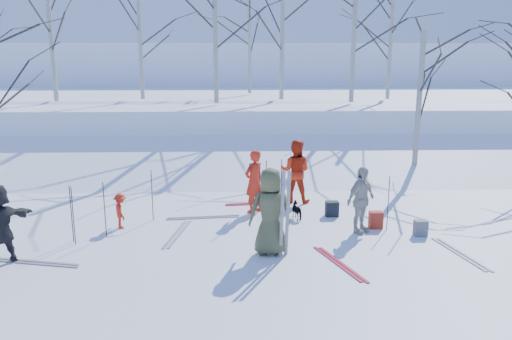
{
  "coord_description": "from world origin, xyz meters",
  "views": [
    {
      "loc": [
        -0.43,
        -10.98,
        4.16
      ],
      "look_at": [
        0.0,
        1.5,
        1.3
      ],
      "focal_mm": 35.0,
      "sensor_mm": 36.0,
      "label": 1
    }
  ],
  "objects_px": {
    "skier_red_seated": "(121,211)",
    "backpack_red": "(376,220)",
    "skier_cream_east": "(361,200)",
    "skier_redor_behind": "(295,171)",
    "backpack_dark": "(332,209)",
    "skier_red_north": "(254,181)",
    "dog": "(298,210)",
    "skier_olive_center": "(271,212)",
    "backpack_grey": "(421,228)"
  },
  "relations": [
    {
      "from": "skier_red_seated",
      "to": "backpack_red",
      "type": "xyz_separation_m",
      "value": [
        6.29,
        -0.22,
        -0.23
      ]
    },
    {
      "from": "skier_cream_east",
      "to": "backpack_dark",
      "type": "height_order",
      "value": "skier_cream_east"
    },
    {
      "from": "backpack_grey",
      "to": "backpack_dark",
      "type": "relative_size",
      "value": 0.95
    },
    {
      "from": "skier_olive_center",
      "to": "dog",
      "type": "bearing_deg",
      "value": -116.27
    },
    {
      "from": "skier_red_seated",
      "to": "skier_cream_east",
      "type": "distance_m",
      "value": 5.86
    },
    {
      "from": "skier_redor_behind",
      "to": "skier_olive_center",
      "type": "bearing_deg",
      "value": 93.75
    },
    {
      "from": "skier_olive_center",
      "to": "skier_redor_behind",
      "type": "height_order",
      "value": "skier_olive_center"
    },
    {
      "from": "skier_red_north",
      "to": "backpack_dark",
      "type": "bearing_deg",
      "value": 126.01
    },
    {
      "from": "skier_olive_center",
      "to": "skier_cream_east",
      "type": "distance_m",
      "value": 2.57
    },
    {
      "from": "dog",
      "to": "backpack_dark",
      "type": "relative_size",
      "value": 1.33
    },
    {
      "from": "backpack_grey",
      "to": "backpack_red",
      "type": "bearing_deg",
      "value": 147.6
    },
    {
      "from": "skier_redor_behind",
      "to": "backpack_red",
      "type": "xyz_separation_m",
      "value": [
        1.74,
        -2.37,
        -0.7
      ]
    },
    {
      "from": "skier_redor_behind",
      "to": "backpack_grey",
      "type": "bearing_deg",
      "value": 149.69
    },
    {
      "from": "skier_cream_east",
      "to": "backpack_dark",
      "type": "bearing_deg",
      "value": 70.46
    },
    {
      "from": "backpack_dark",
      "to": "dog",
      "type": "bearing_deg",
      "value": -168.31
    },
    {
      "from": "dog",
      "to": "backpack_dark",
      "type": "height_order",
      "value": "dog"
    },
    {
      "from": "skier_red_seated",
      "to": "skier_cream_east",
      "type": "bearing_deg",
      "value": -117.21
    },
    {
      "from": "skier_redor_behind",
      "to": "backpack_red",
      "type": "bearing_deg",
      "value": 144.0
    },
    {
      "from": "backpack_red",
      "to": "skier_cream_east",
      "type": "bearing_deg",
      "value": -149.12
    },
    {
      "from": "skier_red_seated",
      "to": "skier_red_north",
      "type": "bearing_deg",
      "value": -92.63
    },
    {
      "from": "backpack_grey",
      "to": "skier_red_seated",
      "type": "bearing_deg",
      "value": 173.66
    },
    {
      "from": "skier_redor_behind",
      "to": "backpack_grey",
      "type": "xyz_separation_m",
      "value": [
        2.66,
        -2.95,
        -0.72
      ]
    },
    {
      "from": "backpack_grey",
      "to": "skier_red_north",
      "type": "bearing_deg",
      "value": 152.88
    },
    {
      "from": "backpack_dark",
      "to": "backpack_grey",
      "type": "bearing_deg",
      "value": -40.56
    },
    {
      "from": "dog",
      "to": "backpack_grey",
      "type": "relative_size",
      "value": 1.4
    },
    {
      "from": "skier_red_north",
      "to": "skier_redor_behind",
      "type": "bearing_deg",
      "value": 175.74
    },
    {
      "from": "backpack_grey",
      "to": "skier_redor_behind",
      "type": "bearing_deg",
      "value": 132.01
    },
    {
      "from": "skier_red_north",
      "to": "backpack_grey",
      "type": "bearing_deg",
      "value": 110.63
    },
    {
      "from": "skier_red_north",
      "to": "skier_redor_behind",
      "type": "distance_m",
      "value": 1.56
    },
    {
      "from": "skier_olive_center",
      "to": "backpack_red",
      "type": "height_order",
      "value": "skier_olive_center"
    },
    {
      "from": "skier_cream_east",
      "to": "dog",
      "type": "height_order",
      "value": "skier_cream_east"
    },
    {
      "from": "backpack_red",
      "to": "backpack_grey",
      "type": "bearing_deg",
      "value": -32.4
    },
    {
      "from": "skier_red_seated",
      "to": "dog",
      "type": "xyz_separation_m",
      "value": [
        4.45,
        0.57,
        -0.22
      ]
    },
    {
      "from": "skier_cream_east",
      "to": "backpack_red",
      "type": "height_order",
      "value": "skier_cream_east"
    },
    {
      "from": "dog",
      "to": "backpack_dark",
      "type": "distance_m",
      "value": 0.95
    },
    {
      "from": "backpack_dark",
      "to": "skier_cream_east",
      "type": "bearing_deg",
      "value": -70.69
    },
    {
      "from": "backpack_grey",
      "to": "dog",
      "type": "bearing_deg",
      "value": 153.58
    },
    {
      "from": "skier_red_seated",
      "to": "backpack_grey",
      "type": "height_order",
      "value": "skier_red_seated"
    },
    {
      "from": "skier_red_north",
      "to": "dog",
      "type": "relative_size",
      "value": 3.23
    },
    {
      "from": "skier_red_north",
      "to": "skier_red_seated",
      "type": "xyz_separation_m",
      "value": [
        -3.32,
        -1.19,
        -0.42
      ]
    },
    {
      "from": "skier_red_north",
      "to": "backpack_red",
      "type": "xyz_separation_m",
      "value": [
        2.97,
        -1.41,
        -0.65
      ]
    },
    {
      "from": "skier_red_seated",
      "to": "dog",
      "type": "relative_size",
      "value": 1.66
    },
    {
      "from": "skier_redor_behind",
      "to": "skier_red_seated",
      "type": "height_order",
      "value": "skier_redor_behind"
    },
    {
      "from": "backpack_red",
      "to": "backpack_dark",
      "type": "bearing_deg",
      "value": 132.83
    },
    {
      "from": "backpack_red",
      "to": "dog",
      "type": "bearing_deg",
      "value": 156.81
    },
    {
      "from": "skier_cream_east",
      "to": "skier_redor_behind",
      "type": "bearing_deg",
      "value": 76.84
    },
    {
      "from": "skier_olive_center",
      "to": "backpack_grey",
      "type": "height_order",
      "value": "skier_olive_center"
    },
    {
      "from": "skier_red_north",
      "to": "backpack_red",
      "type": "height_order",
      "value": "skier_red_north"
    },
    {
      "from": "skier_redor_behind",
      "to": "backpack_grey",
      "type": "relative_size",
      "value": 4.8
    },
    {
      "from": "skier_red_seated",
      "to": "backpack_dark",
      "type": "relative_size",
      "value": 2.21
    }
  ]
}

